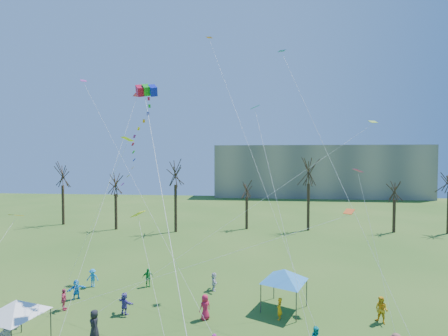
# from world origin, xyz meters

# --- Properties ---
(distant_building) EXTENTS (60.00, 14.00, 15.00)m
(distant_building) POSITION_xyz_m (22.00, 82.00, 7.50)
(distant_building) COLOR gray
(distant_building) RESTS_ON ground
(bare_tree_row) EXTENTS (68.01, 9.62, 11.62)m
(bare_tree_row) POSITION_xyz_m (0.26, 36.57, 7.44)
(bare_tree_row) COLOR black
(bare_tree_row) RESTS_ON ground
(big_box_kite) EXTENTS (4.34, 7.82, 20.80)m
(big_box_kite) POSITION_xyz_m (-4.81, 8.19, 12.64)
(big_box_kite) COLOR red
(big_box_kite) RESTS_ON ground
(canopy_tent_white) EXTENTS (3.84, 3.84, 2.96)m
(canopy_tent_white) POSITION_xyz_m (-11.33, 4.57, 2.51)
(canopy_tent_white) COLOR #3F3F44
(canopy_tent_white) RESTS_ON ground
(canopy_tent_blue) EXTENTS (3.78, 3.78, 3.11)m
(canopy_tent_blue) POSITION_xyz_m (5.38, 10.92, 2.64)
(canopy_tent_blue) COLOR #3F3F44
(canopy_tent_blue) RESTS_ON ground
(festival_crowd) EXTENTS (26.04, 15.19, 1.85)m
(festival_crowd) POSITION_xyz_m (-1.91, 6.71, 0.86)
(festival_crowd) COLOR red
(festival_crowd) RESTS_ON ground
(small_kites_aloft) EXTENTS (28.97, 19.60, 33.20)m
(small_kites_aloft) POSITION_xyz_m (-1.18, 11.09, 13.23)
(small_kites_aloft) COLOR #D89C0B
(small_kites_aloft) RESTS_ON ground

